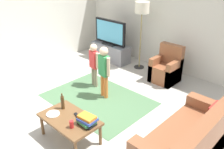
% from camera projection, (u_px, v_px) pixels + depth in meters
% --- Properties ---
extents(ground, '(7.80, 7.80, 0.00)m').
position_uv_depth(ground, '(91.00, 114.00, 4.69)').
color(ground, '#B2ADA3').
extents(wall_back, '(6.00, 0.12, 2.70)m').
position_uv_depth(wall_back, '(178.00, 20.00, 6.07)').
color(wall_back, silver).
rests_on(wall_back, ground).
extents(wall_left, '(0.12, 6.00, 2.70)m').
position_uv_depth(wall_left, '(8.00, 21.00, 5.97)').
color(wall_left, silver).
rests_on(wall_left, ground).
extents(area_rug, '(2.20, 1.60, 0.01)m').
position_uv_depth(area_rug, '(98.00, 99.00, 5.19)').
color(area_rug, '#4C724C').
rests_on(area_rug, ground).
extents(tv_stand, '(1.20, 0.44, 0.50)m').
position_uv_depth(tv_stand, '(111.00, 52.00, 7.13)').
color(tv_stand, slate).
rests_on(tv_stand, ground).
extents(tv, '(1.10, 0.28, 0.71)m').
position_uv_depth(tv, '(110.00, 32.00, 6.85)').
color(tv, black).
rests_on(tv, tv_stand).
extents(couch, '(0.80, 1.80, 0.86)m').
position_uv_depth(couch, '(191.00, 143.00, 3.54)').
color(couch, brown).
rests_on(couch, ground).
extents(armchair, '(0.60, 0.60, 0.90)m').
position_uv_depth(armchair, '(167.00, 70.00, 5.88)').
color(armchair, brown).
rests_on(armchair, ground).
extents(floor_lamp, '(0.36, 0.36, 1.78)m').
position_uv_depth(floor_lamp, '(142.00, 11.00, 6.07)').
color(floor_lamp, '#262626').
rests_on(floor_lamp, ground).
extents(child_near_tv, '(0.34, 0.17, 1.04)m').
position_uv_depth(child_near_tv, '(94.00, 61.00, 5.48)').
color(child_near_tv, gray).
rests_on(child_near_tv, ground).
extents(child_center, '(0.38, 0.18, 1.15)m').
position_uv_depth(child_center, '(104.00, 68.00, 5.00)').
color(child_center, orange).
rests_on(child_center, ground).
extents(coffee_table, '(1.00, 0.60, 0.42)m').
position_uv_depth(coffee_table, '(70.00, 121.00, 3.89)').
color(coffee_table, brown).
rests_on(coffee_table, ground).
extents(book_stack, '(0.29, 0.24, 0.16)m').
position_uv_depth(book_stack, '(87.00, 120.00, 3.69)').
color(book_stack, black).
rests_on(book_stack, coffee_table).
extents(bottle, '(0.06, 0.06, 0.29)m').
position_uv_depth(bottle, '(63.00, 102.00, 4.07)').
color(bottle, '#4C3319').
rests_on(bottle, coffee_table).
extents(tv_remote, '(0.18, 0.10, 0.02)m').
position_uv_depth(tv_remote, '(77.00, 116.00, 3.91)').
color(tv_remote, black).
rests_on(tv_remote, coffee_table).
extents(soda_can, '(0.07, 0.07, 0.12)m').
position_uv_depth(soda_can, '(72.00, 124.00, 3.62)').
color(soda_can, red).
rests_on(soda_can, coffee_table).
extents(plate, '(0.22, 0.22, 0.02)m').
position_uv_depth(plate, '(53.00, 114.00, 3.96)').
color(plate, white).
rests_on(plate, coffee_table).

